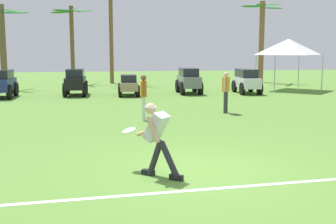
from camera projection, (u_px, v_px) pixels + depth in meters
ground_plane at (196, 172)px, 8.30m from camera, size 80.00×80.00×0.00m
field_line_paint at (210, 189)px, 7.24m from camera, size 24.00×1.62×0.01m
frisbee_thrower at (157, 136)px, 7.86m from camera, size 0.80×0.93×1.40m
frisbee_in_flight at (129, 130)px, 8.43m from camera, size 0.34×0.35×0.11m
teammate_near_sideline at (226, 88)px, 15.93m from camera, size 0.35×0.45×1.56m
teammate_midfield at (144, 93)px, 14.16m from camera, size 0.22×0.50×1.56m
parked_car_slot_b at (2, 83)px, 21.07m from camera, size 1.18×2.36×1.40m
parked_car_slot_c at (76, 81)px, 22.21m from camera, size 1.23×2.38×1.40m
parked_car_slot_d at (128, 85)px, 22.14m from camera, size 1.16×2.23×1.10m
parked_car_slot_e at (189, 80)px, 23.16m from camera, size 1.22×2.38×1.40m
parked_car_slot_f at (247, 80)px, 23.28m from camera, size 1.30×2.46×1.34m
palm_tree_far_left at (2, 39)px, 26.13m from camera, size 3.47×3.27×5.17m
palm_tree_left_of_centre at (72, 37)px, 30.18m from camera, size 3.20×3.02×5.49m
palm_tree_right_of_centre at (111, 20)px, 29.70m from camera, size 3.69×2.98×7.09m
palm_tree_far_right at (261, 36)px, 31.08m from camera, size 3.38×3.08×5.92m
event_tent at (289, 47)px, 25.00m from camera, size 3.03×3.03×3.04m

